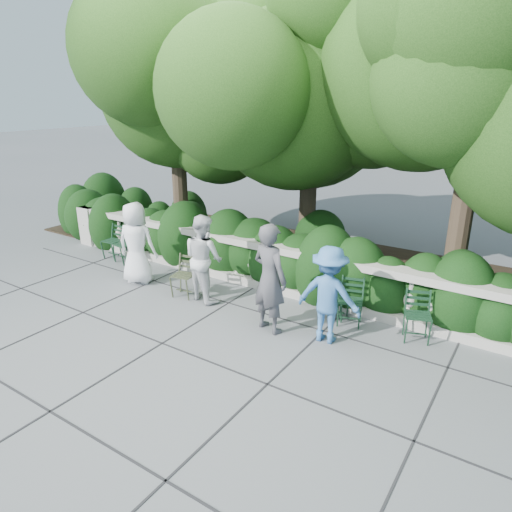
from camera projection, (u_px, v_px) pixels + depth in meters
The scene contains 14 objects.
ground at pixel (224, 327), 7.87m from camera, with size 90.00×90.00×0.00m, color #575A5F.
balustrade at pixel (278, 269), 9.13m from camera, with size 12.00×0.44×1.00m.
shrub_hedge at pixel (305, 273), 10.24m from camera, with size 15.00×2.60×1.70m, color black, non-canonical shape.
tree_canopy at pixel (349, 85), 8.70m from camera, with size 15.04×6.52×6.78m.
chair_a at pixel (110, 260), 11.03m from camera, with size 0.44×0.48×0.84m, color black, non-canonical shape.
chair_b at pixel (120, 264), 10.77m from camera, with size 0.44×0.48×0.84m, color black, non-canonical shape.
chair_c at pixel (331, 320), 8.10m from camera, with size 0.44×0.48×0.84m, color black, non-canonical shape.
chair_d at pixel (348, 328), 7.83m from camera, with size 0.44×0.48×0.84m, color black, non-canonical shape.
chair_f at pixel (416, 344), 7.32m from camera, with size 0.44×0.48×0.84m, color black, non-canonical shape.
chair_weathered at pixel (181, 299), 8.94m from camera, with size 0.44×0.48×0.84m, color black, non-canonical shape.
person_businessman at pixel (136, 243), 9.46m from camera, with size 0.85×0.55×1.73m, color white.
person_woman_grey at pixel (270, 278), 7.48m from camera, with size 0.68×0.45×1.87m, color #46454A.
person_casual_man at pixel (204, 258), 8.68m from camera, with size 0.82×0.64×1.69m, color silver.
person_older_blue at pixel (329, 295), 7.20m from camera, with size 1.04×0.60×1.60m, color #386BA8.
Camera 1 is at (4.30, -5.55, 3.80)m, focal length 32.00 mm.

